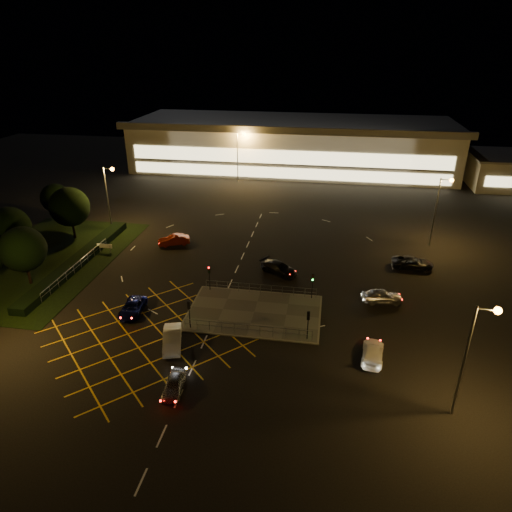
% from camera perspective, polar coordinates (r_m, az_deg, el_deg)
% --- Properties ---
extents(ground, '(180.00, 180.00, 0.00)m').
position_cam_1_polar(ground, '(52.07, -2.03, -5.75)').
color(ground, black).
rests_on(ground, ground).
extents(pedestrian_island, '(14.00, 9.00, 0.12)m').
position_cam_1_polar(pedestrian_island, '(50.05, -0.22, -7.06)').
color(pedestrian_island, '#4C4944').
rests_on(pedestrian_island, ground).
extents(grass_verge, '(18.00, 30.00, 0.08)m').
position_cam_1_polar(grass_verge, '(67.55, -24.93, -0.57)').
color(grass_verge, black).
rests_on(grass_verge, ground).
extents(hedge, '(2.00, 26.00, 1.00)m').
position_cam_1_polar(hedge, '(64.75, -21.32, -0.54)').
color(hedge, black).
rests_on(hedge, ground).
extents(supermarket, '(72.00, 26.50, 10.50)m').
position_cam_1_polar(supermarket, '(108.16, 4.55, 13.79)').
color(supermarket, beige).
rests_on(supermarket, ground).
extents(streetlight_se, '(1.78, 0.56, 10.03)m').
position_cam_1_polar(streetlight_se, '(37.68, 25.60, -10.16)').
color(streetlight_se, slate).
rests_on(streetlight_se, ground).
extents(streetlight_nw, '(1.78, 0.56, 10.03)m').
position_cam_1_polar(streetlight_nw, '(72.67, -17.90, 7.89)').
color(streetlight_nw, slate).
rests_on(streetlight_nw, ground).
extents(streetlight_ne, '(1.78, 0.56, 10.03)m').
position_cam_1_polar(streetlight_ne, '(68.54, 22.03, 6.24)').
color(streetlight_ne, slate).
rests_on(streetlight_ne, ground).
extents(streetlight_far_left, '(1.78, 0.56, 10.03)m').
position_cam_1_polar(streetlight_far_left, '(95.71, -2.08, 13.09)').
color(streetlight_far_left, slate).
rests_on(streetlight_far_left, ground).
extents(streetlight_far_right, '(1.78, 0.56, 10.03)m').
position_cam_1_polar(streetlight_far_right, '(98.16, 22.24, 11.58)').
color(streetlight_far_right, slate).
rests_on(streetlight_far_right, ground).
extents(signal_sw, '(0.28, 0.30, 3.15)m').
position_cam_1_polar(signal_sw, '(46.81, -8.37, -6.54)').
color(signal_sw, black).
rests_on(signal_sw, pedestrian_island).
extents(signal_se, '(0.28, 0.30, 3.15)m').
position_cam_1_polar(signal_se, '(44.95, 6.54, -7.90)').
color(signal_se, black).
rests_on(signal_se, pedestrian_island).
extents(signal_nw, '(0.28, 0.30, 3.15)m').
position_cam_1_polar(signal_nw, '(53.44, -5.86, -2.10)').
color(signal_nw, black).
rests_on(signal_nw, pedestrian_island).
extents(signal_ne, '(0.28, 0.30, 3.15)m').
position_cam_1_polar(signal_ne, '(51.82, 7.09, -3.10)').
color(signal_ne, black).
rests_on(signal_ne, pedestrian_island).
extents(tree_b, '(5.40, 5.40, 7.35)m').
position_cam_1_polar(tree_b, '(68.19, -28.43, 3.16)').
color(tree_b, black).
rests_on(tree_b, ground).
extents(tree_c, '(5.76, 5.76, 7.84)m').
position_cam_1_polar(tree_c, '(71.98, -22.28, 5.70)').
color(tree_c, black).
rests_on(tree_c, ground).
extents(tree_d, '(4.68, 4.68, 6.37)m').
position_cam_1_polar(tree_d, '(80.20, -23.75, 6.63)').
color(tree_d, black).
rests_on(tree_d, ground).
extents(tree_e, '(5.40, 5.40, 7.35)m').
position_cam_1_polar(tree_e, '(60.28, -27.13, 0.76)').
color(tree_e, black).
rests_on(tree_e, ground).
extents(car_near_silver, '(1.91, 3.97, 1.31)m').
position_cam_1_polar(car_near_silver, '(40.54, -10.22, -15.47)').
color(car_near_silver, '#9D9EA3').
rests_on(car_near_silver, ground).
extents(car_queue_white, '(2.93, 5.00, 1.56)m').
position_cam_1_polar(car_queue_white, '(45.50, -10.44, -10.16)').
color(car_queue_white, '#BBBBBB').
rests_on(car_queue_white, ground).
extents(car_left_blue, '(2.57, 4.84, 1.29)m').
position_cam_1_polar(car_left_blue, '(51.52, -15.18, -6.26)').
color(car_left_blue, '#0D114E').
rests_on(car_left_blue, ground).
extents(car_far_dkgrey, '(5.44, 4.38, 1.48)m').
position_cam_1_polar(car_far_dkgrey, '(57.94, 2.89, -1.50)').
color(car_far_dkgrey, black).
rests_on(car_far_dkgrey, ground).
extents(car_right_silver, '(4.76, 2.45, 1.55)m').
position_cam_1_polar(car_right_silver, '(53.53, 15.46, -4.86)').
color(car_right_silver, '#9A9CA1').
rests_on(car_right_silver, ground).
extents(car_circ_red, '(4.78, 3.33, 1.49)m').
position_cam_1_polar(car_circ_red, '(67.03, -10.24, 1.98)').
color(car_circ_red, maroon).
rests_on(car_circ_red, ground).
extents(car_east_grey, '(5.26, 2.51, 1.45)m').
position_cam_1_polar(car_east_grey, '(62.66, 18.95, -0.80)').
color(car_east_grey, black).
rests_on(car_east_grey, ground).
extents(car_approach_white, '(2.46, 4.92, 1.37)m').
position_cam_1_polar(car_approach_white, '(44.59, 14.38, -11.58)').
color(car_approach_white, silver).
rests_on(car_approach_white, ground).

